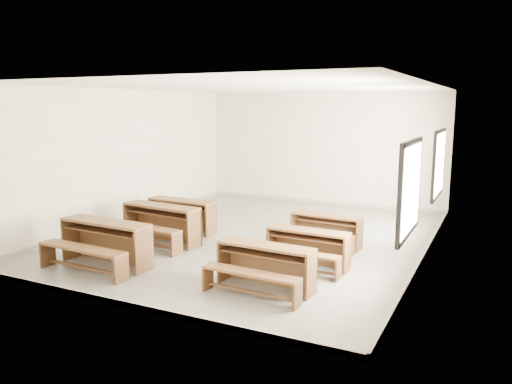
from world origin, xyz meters
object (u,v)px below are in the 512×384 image
at_px(desk_set_0, 103,240).
at_px(desk_set_4, 307,246).
at_px(desk_set_2, 180,213).
at_px(desk_set_3, 264,264).
at_px(desk_set_5, 325,228).
at_px(desk_set_1, 160,221).

xyz_separation_m(desk_set_0, desk_set_4, (3.26, 1.53, -0.08)).
distance_m(desk_set_2, desk_set_3, 4.01).
bearing_deg(desk_set_4, desk_set_2, 164.33).
bearing_deg(desk_set_5, desk_set_0, -133.18).
height_order(desk_set_0, desk_set_4, desk_set_0).
distance_m(desk_set_3, desk_set_4, 1.32).
bearing_deg(desk_set_4, desk_set_5, 97.16).
bearing_deg(desk_set_0, desk_set_2, 96.43).
height_order(desk_set_1, desk_set_2, desk_set_1).
bearing_deg(desk_set_0, desk_set_5, 45.69).
relative_size(desk_set_1, desk_set_5, 1.23).
height_order(desk_set_0, desk_set_3, desk_set_0).
bearing_deg(desk_set_0, desk_set_1, 93.25).
bearing_deg(desk_set_2, desk_set_4, -14.64).
bearing_deg(desk_set_5, desk_set_3, -88.07).
bearing_deg(desk_set_3, desk_set_1, 157.87).
xyz_separation_m(desk_set_1, desk_set_5, (3.15, 1.29, -0.08)).
xyz_separation_m(desk_set_3, desk_set_4, (0.21, 1.31, -0.02)).
relative_size(desk_set_2, desk_set_5, 1.12).
relative_size(desk_set_0, desk_set_3, 1.14).
distance_m(desk_set_0, desk_set_3, 3.05).
bearing_deg(desk_set_0, desk_set_4, 27.66).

